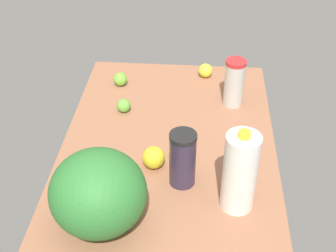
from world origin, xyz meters
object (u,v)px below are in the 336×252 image
(lime_beside_bowl, at_px, (120,79))
(shaker_bottle, at_px, (183,159))
(milk_jug, at_px, (240,172))
(lime_far_back, at_px, (124,106))
(tumbler_cup, at_px, (234,83))
(lemon_near_front, at_px, (205,71))
(watermelon, at_px, (98,193))
(lemon_by_jug, at_px, (154,157))

(lime_beside_bowl, bearing_deg, shaker_bottle, 27.07)
(milk_jug, xyz_separation_m, lime_far_back, (-0.47, -0.42, -0.11))
(shaker_bottle, xyz_separation_m, tumbler_cup, (-0.47, 0.18, 0.00))
(lime_beside_bowl, xyz_separation_m, lemon_near_front, (-0.10, 0.36, 0.00))
(shaker_bottle, height_order, lemon_near_front, shaker_bottle)
(lemon_near_front, relative_size, lime_far_back, 1.12)
(shaker_bottle, xyz_separation_m, watermelon, (0.19, -0.23, 0.03))
(milk_jug, distance_m, lemon_near_front, 0.77)
(watermelon, xyz_separation_m, lime_beside_bowl, (-0.76, -0.06, -0.09))
(shaker_bottle, relative_size, lime_beside_bowl, 3.37)
(milk_jug, bearing_deg, lime_far_back, -138.10)
(lime_far_back, bearing_deg, milk_jug, 41.90)
(shaker_bottle, xyz_separation_m, milk_jug, (0.09, 0.17, 0.04))
(milk_jug, height_order, tumbler_cup, milk_jug)
(milk_jug, relative_size, lime_beside_bowl, 4.90)
(lemon_near_front, height_order, lemon_by_jug, lemon_by_jug)
(watermelon, relative_size, lime_far_back, 5.13)
(tumbler_cup, height_order, lime_beside_bowl, tumbler_cup)
(lemon_by_jug, relative_size, lime_far_back, 1.42)
(tumbler_cup, height_order, lime_far_back, tumbler_cup)
(shaker_bottle, bearing_deg, watermelon, -49.81)
(watermelon, relative_size, lemon_by_jug, 3.60)
(tumbler_cup, xyz_separation_m, lemon_near_front, (-0.20, -0.11, -0.07))
(watermelon, relative_size, lime_beside_bowl, 4.80)
(tumbler_cup, distance_m, lime_far_back, 0.44)
(lemon_near_front, bearing_deg, tumbler_cup, 28.88)
(shaker_bottle, height_order, watermelon, watermelon)
(shaker_bottle, bearing_deg, tumbler_cup, 159.21)
(shaker_bottle, xyz_separation_m, lime_far_back, (-0.38, -0.25, -0.07))
(watermelon, distance_m, lemon_by_jug, 0.30)
(lemon_near_front, height_order, lime_far_back, lemon_near_front)
(lemon_by_jug, bearing_deg, lime_far_back, -154.41)
(lemon_near_front, distance_m, lime_far_back, 0.43)
(lime_beside_bowl, xyz_separation_m, lime_far_back, (0.19, 0.04, -0.00))
(shaker_bottle, distance_m, lime_beside_bowl, 0.65)
(tumbler_cup, xyz_separation_m, lime_beside_bowl, (-0.10, -0.47, -0.07))
(watermelon, bearing_deg, milk_jug, 104.68)
(lemon_near_front, bearing_deg, lemon_by_jug, -15.38)
(lemon_near_front, bearing_deg, watermelon, -18.83)
(lemon_near_front, xyz_separation_m, lime_far_back, (0.29, -0.31, -0.00))
(watermelon, height_order, lemon_near_front, watermelon)
(milk_jug, bearing_deg, shaker_bottle, -117.20)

